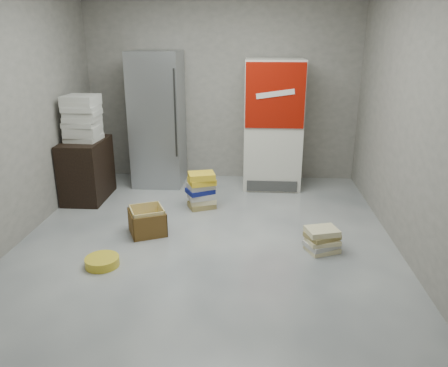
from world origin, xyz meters
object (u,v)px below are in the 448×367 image
(wood_shelf, at_px, (87,170))
(phonebook_stack_main, at_px, (201,190))
(steel_fridge, at_px, (158,120))
(cardboard_box, at_px, (147,223))
(coke_cooler, at_px, (273,124))

(wood_shelf, xyz_separation_m, phonebook_stack_main, (1.56, -0.24, -0.16))
(steel_fridge, distance_m, wood_shelf, 1.23)
(wood_shelf, height_order, cardboard_box, wood_shelf)
(wood_shelf, height_order, phonebook_stack_main, wood_shelf)
(steel_fridge, relative_size, coke_cooler, 1.06)
(steel_fridge, distance_m, phonebook_stack_main, 1.41)
(coke_cooler, bearing_deg, wood_shelf, -163.72)
(phonebook_stack_main, bearing_deg, steel_fridge, 104.63)
(coke_cooler, height_order, cardboard_box, coke_cooler)
(coke_cooler, relative_size, phonebook_stack_main, 3.81)
(coke_cooler, distance_m, cardboard_box, 2.40)
(wood_shelf, bearing_deg, coke_cooler, 16.28)
(coke_cooler, bearing_deg, cardboard_box, -129.04)
(coke_cooler, distance_m, phonebook_stack_main, 1.49)
(phonebook_stack_main, xyz_separation_m, cardboard_box, (-0.51, -0.79, -0.11))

